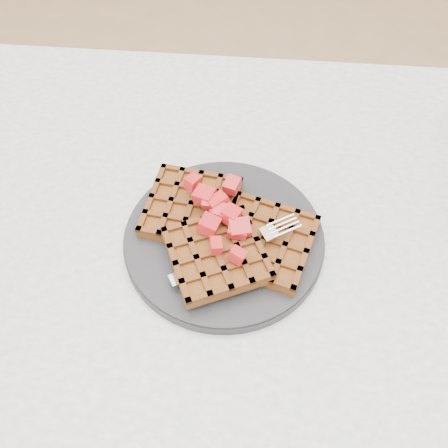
# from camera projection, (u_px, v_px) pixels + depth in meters

# --- Properties ---
(ground) EXTENTS (4.00, 4.00, 0.00)m
(ground) POSITION_uv_depth(u_px,v_px,m) (269.00, 418.00, 1.23)
(ground) COLOR tan
(ground) RESTS_ON ground
(table) EXTENTS (1.20, 0.80, 0.75)m
(table) POSITION_uv_depth(u_px,v_px,m) (302.00, 300.00, 0.72)
(table) COLOR white
(table) RESTS_ON ground
(plate) EXTENTS (0.25, 0.25, 0.02)m
(plate) POSITION_uv_depth(u_px,v_px,m) (224.00, 239.00, 0.63)
(plate) COLOR black
(plate) RESTS_ON table
(waffles) EXTENTS (0.23, 0.21, 0.03)m
(waffles) POSITION_uv_depth(u_px,v_px,m) (224.00, 233.00, 0.61)
(waffles) COLOR brown
(waffles) RESTS_ON plate
(strawberry_pile) EXTENTS (0.15, 0.15, 0.02)m
(strawberry_pile) POSITION_uv_depth(u_px,v_px,m) (224.00, 217.00, 0.59)
(strawberry_pile) COLOR #A90209
(strawberry_pile) RESTS_ON waffles
(fork) EXTENTS (0.17, 0.12, 0.02)m
(fork) POSITION_uv_depth(u_px,v_px,m) (245.00, 252.00, 0.60)
(fork) COLOR silver
(fork) RESTS_ON plate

